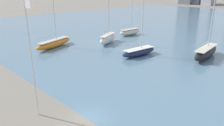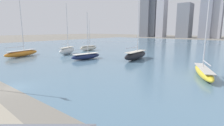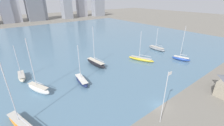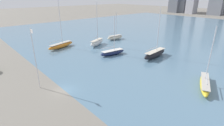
% 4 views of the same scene
% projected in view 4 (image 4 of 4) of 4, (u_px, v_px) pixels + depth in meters
% --- Properties ---
extents(ground_plane, '(500.00, 500.00, 0.00)m').
position_uv_depth(ground_plane, '(64.00, 90.00, 34.42)').
color(ground_plane, gray).
extents(harbor_water, '(180.00, 140.00, 0.00)m').
position_uv_depth(harbor_water, '(208.00, 37.00, 77.62)').
color(harbor_water, slate).
rests_on(harbor_water, ground_plane).
extents(flag_pole, '(1.24, 0.14, 12.09)m').
position_uv_depth(flag_pole, '(35.00, 57.00, 33.02)').
color(flag_pole, silver).
rests_on(flag_pole, ground_plane).
extents(sailboat_navy, '(3.42, 8.83, 11.94)m').
position_uv_depth(sailboat_navy, '(112.00, 52.00, 54.41)').
color(sailboat_navy, '#19234C').
rests_on(sailboat_navy, harbor_water).
extents(sailboat_yellow, '(5.99, 10.68, 12.27)m').
position_uv_depth(sailboat_yellow, '(205.00, 83.00, 35.38)').
color(sailboat_yellow, yellow).
rests_on(sailboat_yellow, harbor_water).
extents(sailboat_cream, '(2.78, 7.73, 11.19)m').
position_uv_depth(sailboat_cream, '(115.00, 37.00, 72.97)').
color(sailboat_cream, beige).
rests_on(sailboat_cream, harbor_water).
extents(sailboat_orange, '(5.05, 11.07, 16.24)m').
position_uv_depth(sailboat_orange, '(61.00, 45.00, 61.54)').
color(sailboat_orange, orange).
rests_on(sailboat_orange, harbor_water).
extents(sailboat_white, '(5.11, 8.53, 15.43)m').
position_uv_depth(sailboat_white, '(97.00, 42.00, 64.22)').
color(sailboat_white, white).
rests_on(sailboat_white, harbor_water).
extents(sailboat_black, '(3.15, 10.91, 14.92)m').
position_uv_depth(sailboat_black, '(155.00, 54.00, 52.06)').
color(sailboat_black, black).
rests_on(sailboat_black, harbor_water).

